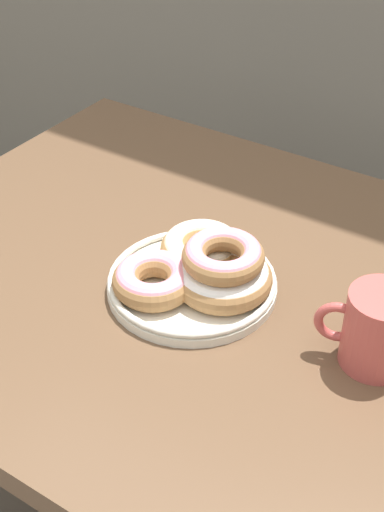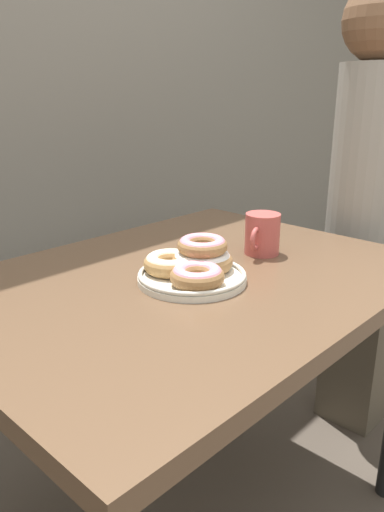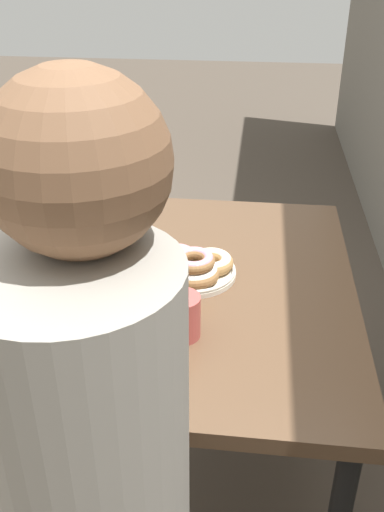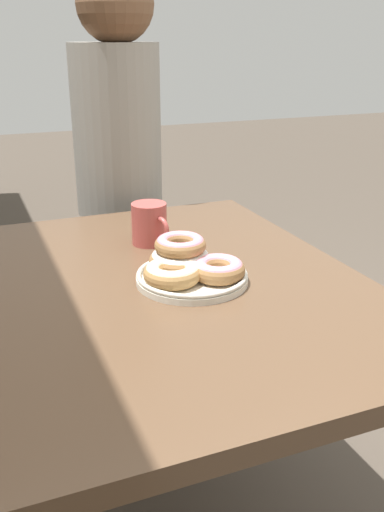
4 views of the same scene
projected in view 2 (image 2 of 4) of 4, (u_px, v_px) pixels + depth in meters
The scene contains 4 objects.
dining_table at pixel (189, 307), 1.17m from camera, with size 1.08×0.81×0.73m.
donut_plate at pixel (193, 265), 1.10m from camera, with size 0.25×0.26×0.09m.
coffee_mug at pixel (262, 234), 1.27m from camera, with size 0.12×0.09×0.11m.
person_figure at pixel (374, 217), 1.61m from camera, with size 0.37×0.28×1.43m.
Camera 2 is at (-0.77, -0.47, 1.14)m, focal length 35.00 mm.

